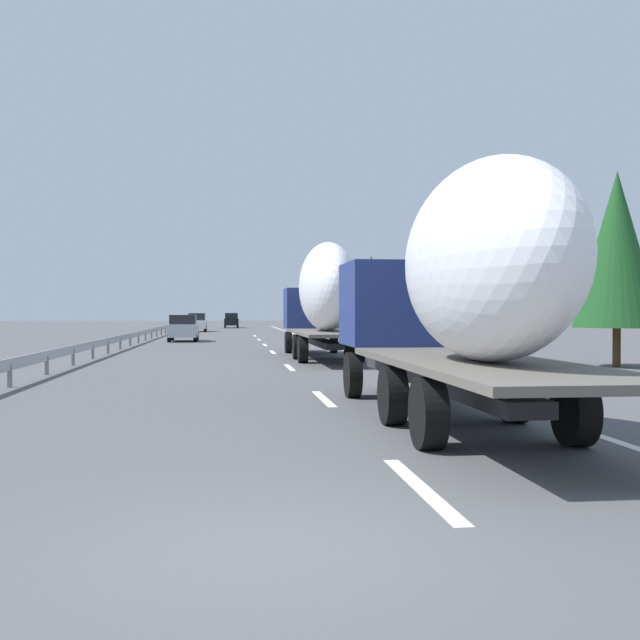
# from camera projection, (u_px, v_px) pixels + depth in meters

# --- Properties ---
(ground_plane) EXTENTS (260.00, 260.00, 0.00)m
(ground_plane) POSITION_uv_depth(u_px,v_px,m) (234.00, 345.00, 46.08)
(ground_plane) COLOR #4C4C4F
(lane_stripe_0) EXTENTS (3.20, 0.20, 0.01)m
(lane_stripe_0) POSITION_uv_depth(u_px,v_px,m) (421.00, 487.00, 8.56)
(lane_stripe_0) COLOR white
(lane_stripe_0) RESTS_ON ground_plane
(lane_stripe_1) EXTENTS (3.20, 0.20, 0.01)m
(lane_stripe_1) POSITION_uv_depth(u_px,v_px,m) (324.00, 399.00, 17.36)
(lane_stripe_1) COLOR white
(lane_stripe_1) RESTS_ON ground_plane
(lane_stripe_2) EXTENTS (3.20, 0.20, 0.01)m
(lane_stripe_2) POSITION_uv_depth(u_px,v_px,m) (289.00, 367.00, 27.15)
(lane_stripe_2) COLOR white
(lane_stripe_2) RESTS_ON ground_plane
(lane_stripe_3) EXTENTS (3.20, 0.20, 0.01)m
(lane_stripe_3) POSITION_uv_depth(u_px,v_px,m) (273.00, 352.00, 37.49)
(lane_stripe_3) COLOR white
(lane_stripe_3) RESTS_ON ground_plane
(lane_stripe_4) EXTENTS (3.20, 0.20, 0.01)m
(lane_stripe_4) POSITION_uv_depth(u_px,v_px,m) (265.00, 345.00, 45.78)
(lane_stripe_4) COLOR white
(lane_stripe_4) RESTS_ON ground_plane
(lane_stripe_5) EXTENTS (3.20, 0.20, 0.01)m
(lane_stripe_5) POSITION_uv_depth(u_px,v_px,m) (259.00, 340.00, 54.48)
(lane_stripe_5) COLOR white
(lane_stripe_5) RESTS_ON ground_plane
(lane_stripe_6) EXTENTS (3.20, 0.20, 0.01)m
(lane_stripe_6) POSITION_uv_depth(u_px,v_px,m) (255.00, 336.00, 63.15)
(lane_stripe_6) COLOR white
(lane_stripe_6) RESTS_ON ground_plane
(edge_line_right) EXTENTS (110.00, 0.20, 0.01)m
(edge_line_right) POSITION_uv_depth(u_px,v_px,m) (316.00, 341.00, 51.69)
(edge_line_right) COLOR white
(edge_line_right) RESTS_ON ground_plane
(truck_lead) EXTENTS (13.50, 2.55, 4.77)m
(truck_lead) POSITION_uv_depth(u_px,v_px,m) (323.00, 296.00, 32.03)
(truck_lead) COLOR navy
(truck_lead) RESTS_ON ground_plane
(truck_trailing) EXTENTS (12.15, 2.55, 4.29)m
(truck_trailing) POSITION_uv_depth(u_px,v_px,m) (459.00, 287.00, 13.18)
(truck_trailing) COLOR navy
(truck_trailing) RESTS_ON ground_plane
(car_silver_hatch) EXTENTS (4.56, 1.90, 1.78)m
(car_silver_hatch) POSITION_uv_depth(u_px,v_px,m) (183.00, 328.00, 51.34)
(car_silver_hatch) COLOR #ADB2B7
(car_silver_hatch) RESTS_ON ground_plane
(car_white_van) EXTENTS (4.22, 1.83, 1.86)m
(car_white_van) POSITION_uv_depth(u_px,v_px,m) (197.00, 322.00, 76.78)
(car_white_van) COLOR white
(car_white_van) RESTS_ON ground_plane
(car_black_suv) EXTENTS (4.64, 1.79, 1.86)m
(car_black_suv) POSITION_uv_depth(u_px,v_px,m) (231.00, 320.00, 95.80)
(car_black_suv) COLOR black
(car_black_suv) RESTS_ON ground_plane
(road_sign) EXTENTS (0.10, 0.90, 3.17)m
(road_sign) POSITION_uv_depth(u_px,v_px,m) (340.00, 309.00, 49.00)
(road_sign) COLOR gray
(road_sign) RESTS_ON ground_plane
(tree_0) EXTENTS (3.69, 3.69, 7.14)m
(tree_0) POSITION_uv_depth(u_px,v_px,m) (315.00, 294.00, 93.03)
(tree_0) COLOR #472D19
(tree_0) RESTS_ON ground_plane
(tree_1) EXTENTS (3.09, 3.09, 7.03)m
(tree_1) POSITION_uv_depth(u_px,v_px,m) (617.00, 249.00, 27.43)
(tree_1) COLOR #472D19
(tree_1) RESTS_ON ground_plane
(tree_2) EXTENTS (2.81, 2.81, 6.85)m
(tree_2) POSITION_uv_depth(u_px,v_px,m) (325.00, 291.00, 81.37)
(tree_2) COLOR #472D19
(tree_2) RESTS_ON ground_plane
(tree_3) EXTENTS (3.86, 3.86, 6.49)m
(tree_3) POSITION_uv_depth(u_px,v_px,m) (371.00, 288.00, 61.34)
(tree_3) COLOR #472D19
(tree_3) RESTS_ON ground_plane
(tree_4) EXTENTS (3.08, 3.08, 7.57)m
(tree_4) POSITION_uv_depth(u_px,v_px,m) (415.00, 273.00, 53.64)
(tree_4) COLOR #472D19
(tree_4) RESTS_ON ground_plane
(guardrail_median) EXTENTS (94.00, 0.10, 0.76)m
(guardrail_median) POSITION_uv_depth(u_px,v_px,m) (139.00, 334.00, 48.34)
(guardrail_median) COLOR #9EA0A5
(guardrail_median) RESTS_ON ground_plane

